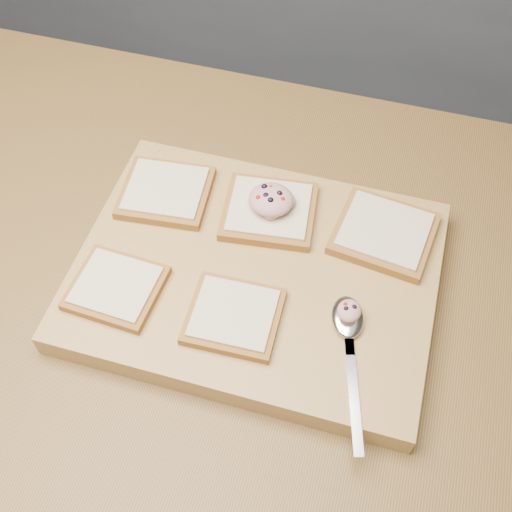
# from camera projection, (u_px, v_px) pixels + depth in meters

# --- Properties ---
(ground) EXTENTS (4.00, 4.00, 0.00)m
(ground) POSITION_uv_depth(u_px,v_px,m) (214.00, 460.00, 1.63)
(ground) COLOR #515459
(ground) RESTS_ON ground
(island_counter) EXTENTS (2.00, 0.80, 0.90)m
(island_counter) POSITION_uv_depth(u_px,v_px,m) (201.00, 387.00, 1.26)
(island_counter) COLOR slate
(island_counter) RESTS_ON ground
(cutting_board) EXTENTS (0.47, 0.36, 0.04)m
(cutting_board) POSITION_uv_depth(u_px,v_px,m) (256.00, 275.00, 0.86)
(cutting_board) COLOR tan
(cutting_board) RESTS_ON island_counter
(bread_far_left) EXTENTS (0.13, 0.12, 0.02)m
(bread_far_left) POSITION_uv_depth(u_px,v_px,m) (166.00, 192.00, 0.91)
(bread_far_left) COLOR olive
(bread_far_left) RESTS_ON cutting_board
(bread_far_center) EXTENTS (0.14, 0.13, 0.02)m
(bread_far_center) POSITION_uv_depth(u_px,v_px,m) (269.00, 211.00, 0.89)
(bread_far_center) COLOR olive
(bread_far_center) RESTS_ON cutting_board
(bread_far_right) EXTENTS (0.14, 0.13, 0.02)m
(bread_far_right) POSITION_uv_depth(u_px,v_px,m) (384.00, 233.00, 0.86)
(bread_far_right) COLOR olive
(bread_far_right) RESTS_ON cutting_board
(bread_near_left) EXTENTS (0.12, 0.11, 0.02)m
(bread_near_left) POSITION_uv_depth(u_px,v_px,m) (116.00, 287.00, 0.81)
(bread_near_left) COLOR olive
(bread_near_left) RESTS_ON cutting_board
(bread_near_center) EXTENTS (0.12, 0.11, 0.02)m
(bread_near_center) POSITION_uv_depth(u_px,v_px,m) (234.00, 316.00, 0.79)
(bread_near_center) COLOR olive
(bread_near_center) RESTS_ON cutting_board
(tuna_salad_dollop) EXTENTS (0.06, 0.06, 0.03)m
(tuna_salad_dollop) POSITION_uv_depth(u_px,v_px,m) (271.00, 200.00, 0.87)
(tuna_salad_dollop) COLOR tan
(tuna_salad_dollop) RESTS_ON bread_far_center
(spoon) EXTENTS (0.08, 0.20, 0.01)m
(spoon) POSITION_uv_depth(u_px,v_px,m) (348.00, 328.00, 0.78)
(spoon) COLOR silver
(spoon) RESTS_ON cutting_board
(spoon_salad) EXTENTS (0.03, 0.03, 0.02)m
(spoon_salad) POSITION_uv_depth(u_px,v_px,m) (349.00, 311.00, 0.78)
(spoon_salad) COLOR tan
(spoon_salad) RESTS_ON spoon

